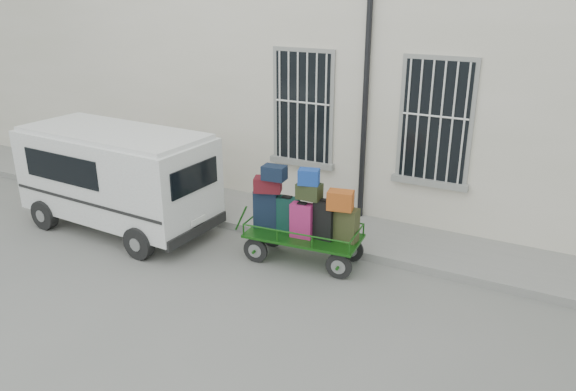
# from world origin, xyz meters

# --- Properties ---
(ground) EXTENTS (80.00, 80.00, 0.00)m
(ground) POSITION_xyz_m (0.00, 0.00, 0.00)
(ground) COLOR slate
(ground) RESTS_ON ground
(building) EXTENTS (24.00, 5.15, 6.00)m
(building) POSITION_xyz_m (0.00, 5.50, 3.00)
(building) COLOR beige
(building) RESTS_ON ground
(sidewalk) EXTENTS (24.00, 1.70, 0.15)m
(sidewalk) POSITION_xyz_m (0.00, 2.20, 0.07)
(sidewalk) COLOR gray
(sidewalk) RESTS_ON ground
(luggage_cart) EXTENTS (2.37, 1.07, 1.73)m
(luggage_cart) POSITION_xyz_m (0.68, 0.83, 0.85)
(luggage_cart) COLOR black
(luggage_cart) RESTS_ON ground
(van) EXTENTS (4.07, 1.96, 2.01)m
(van) POSITION_xyz_m (-3.17, 0.42, 1.15)
(van) COLOR silver
(van) RESTS_ON ground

